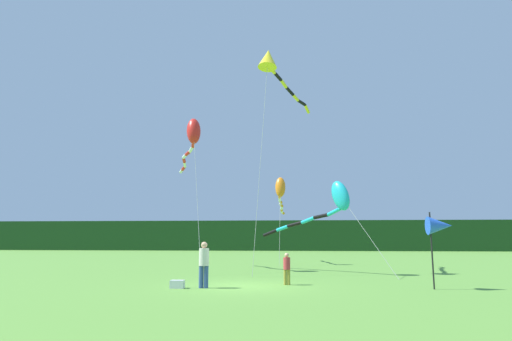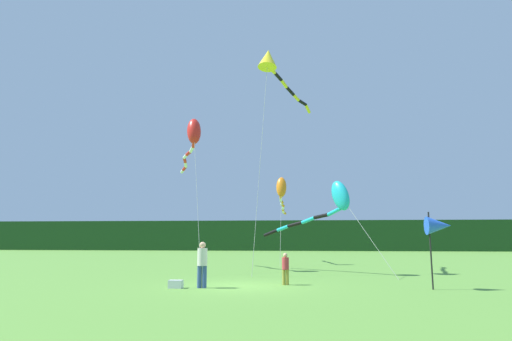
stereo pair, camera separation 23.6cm
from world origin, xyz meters
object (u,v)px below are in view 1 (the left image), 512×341
Objects in this scene: kite_cyan at (332,202)px; kite_yellow at (272,64)px; person_adult at (204,262)px; kite_red at (192,136)px; person_child at (287,267)px; banner_flag_pole at (440,226)px; cooler_box at (177,284)px; kite_orange at (281,192)px.

kite_yellow is (-3.20, 0.30, 8.02)m from kite_cyan.
kite_cyan is (5.51, 6.59, 2.83)m from person_adult.
person_adult is at bearing -72.45° from kite_red.
kite_cyan is 8.64m from kite_yellow.
banner_flag_pole reaches higher than person_child.
kite_cyan is (-3.47, 6.23, 1.47)m from banner_flag_pole.
cooler_box is 10.05m from kite_cyan.
person_child is at bearing 20.06° from cooler_box.
kite_red is at bearing -127.97° from kite_orange.
kite_orange is (2.52, 14.66, 4.23)m from person_adult.
kite_cyan is (2.35, 5.24, 3.09)m from person_child.
person_adult is at bearing -177.70° from banner_flag_pole.
kite_cyan is at bearing 119.14° from banner_flag_pole.
kite_red is (-5.73, 6.79, 7.27)m from person_child.
banner_flag_pole is at bearing -60.86° from kite_cyan.
cooler_box is at bearing -133.87° from kite_cyan.
banner_flag_pole is 0.23× the size of kite_yellow.
person_child is 6.52m from kite_cyan.
person_adult is at bearing -156.79° from person_child.
person_adult is 0.24× the size of kite_orange.
kite_orange reaches higher than banner_flag_pole.
kite_red is at bearing 165.71° from kite_yellow.
person_child is at bearing 170.33° from banner_flag_pole.
kite_red is at bearing 130.19° from person_child.
kite_red reaches higher than kite_orange.
cooler_box is at bearing -79.10° from kite_red.
kite_cyan is at bearing 65.82° from person_child.
banner_flag_pole is 15.03m from kite_red.
banner_flag_pole is at bearing -9.67° from person_child.
person_child is 0.45× the size of banner_flag_pole.
kite_yellow reaches higher than kite_red.
kite_orange is 0.78× the size of kite_red.
banner_flag_pole is (5.83, -0.99, 1.62)m from person_child.
kite_yellow is (4.88, -1.24, 3.84)m from kite_red.
cooler_box is 0.07× the size of kite_orange.
kite_red reaches higher than cooler_box.
person_child reaches higher than cooler_box.
kite_orange reaches higher than person_child.
person_adult is 1.28m from cooler_box.
cooler_box is at bearing -170.95° from person_adult.
banner_flag_pole is 15.96m from kite_orange.
banner_flag_pole is 13.32m from kite_yellow.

